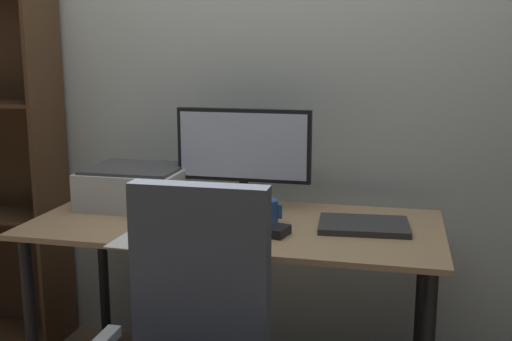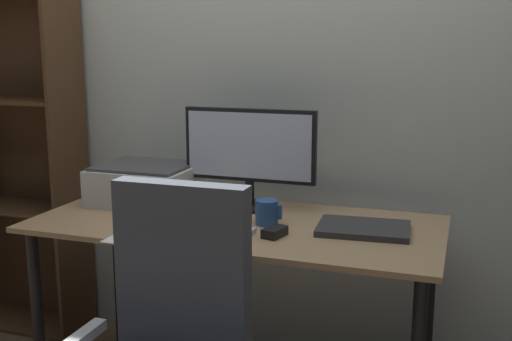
{
  "view_description": "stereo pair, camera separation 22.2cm",
  "coord_description": "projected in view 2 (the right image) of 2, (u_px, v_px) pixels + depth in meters",
  "views": [
    {
      "loc": [
        0.58,
        -2.14,
        1.38
      ],
      "look_at": [
        0.08,
        -0.02,
        0.94
      ],
      "focal_mm": 43.21,
      "sensor_mm": 36.0,
      "label": 1
    },
    {
      "loc": [
        0.8,
        -2.08,
        1.38
      ],
      "look_at": [
        0.08,
        -0.02,
        0.94
      ],
      "focal_mm": 43.21,
      "sensor_mm": 36.0,
      "label": 2
    }
  ],
  "objects": [
    {
      "name": "back_wall",
      "position": [
        277.0,
        66.0,
        2.67
      ],
      "size": [
        6.4,
        0.1,
        2.6
      ],
      "primitive_type": "cube",
      "color": "beige",
      "rests_on": "ground"
    },
    {
      "name": "desk",
      "position": [
        236.0,
        244.0,
        2.32
      ],
      "size": [
        1.52,
        0.69,
        0.74
      ],
      "color": "tan",
      "rests_on": "ground"
    },
    {
      "name": "monitor",
      "position": [
        250.0,
        151.0,
        2.46
      ],
      "size": [
        0.54,
        0.2,
        0.4
      ],
      "color": "black",
      "rests_on": "desk"
    },
    {
      "name": "keyboard",
      "position": [
        213.0,
        230.0,
        2.17
      ],
      "size": [
        0.29,
        0.12,
        0.02
      ],
      "primitive_type": "cube",
      "rotation": [
        0.0,
        0.0,
        -0.02
      ],
      "color": "#B7BABC",
      "rests_on": "desk"
    },
    {
      "name": "mouse",
      "position": [
        275.0,
        232.0,
        2.12
      ],
      "size": [
        0.08,
        0.11,
        0.03
      ],
      "primitive_type": "cube",
      "rotation": [
        0.0,
        0.0,
        -0.23
      ],
      "color": "black",
      "rests_on": "desk"
    },
    {
      "name": "coffee_mug",
      "position": [
        267.0,
        212.0,
        2.26
      ],
      "size": [
        0.1,
        0.08,
        0.09
      ],
      "color": "#285193",
      "rests_on": "desk"
    },
    {
      "name": "laptop",
      "position": [
        364.0,
        228.0,
        2.18
      ],
      "size": [
        0.34,
        0.25,
        0.02
      ],
      "primitive_type": "cube",
      "rotation": [
        0.0,
        0.0,
        0.08
      ],
      "color": "#2D2D30",
      "rests_on": "desk"
    },
    {
      "name": "printer",
      "position": [
        146.0,
        184.0,
        2.57
      ],
      "size": [
        0.4,
        0.34,
        0.16
      ],
      "color": "silver",
      "rests_on": "desk"
    },
    {
      "name": "paper_sheet",
      "position": [
        150.0,
        233.0,
        2.16
      ],
      "size": [
        0.22,
        0.3,
        0.0
      ],
      "primitive_type": "cube",
      "rotation": [
        0.0,
        0.0,
        -0.04
      ],
      "color": "white",
      "rests_on": "desk"
    },
    {
      "name": "bookshelf",
      "position": [
        13.0,
        156.0,
        3.02
      ],
      "size": [
        0.68,
        0.28,
        1.74
      ],
      "color": "#4C331E",
      "rests_on": "ground"
    }
  ]
}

